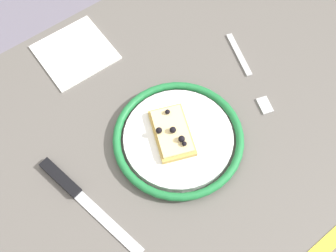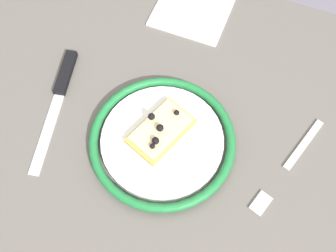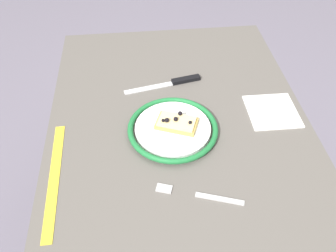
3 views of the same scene
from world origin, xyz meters
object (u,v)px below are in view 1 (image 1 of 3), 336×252
at_px(knife, 73,190).
at_px(napkin, 75,52).
at_px(plate, 178,138).
at_px(pizza_slice_near, 172,132).
at_px(fork, 248,73).
at_px(dining_table, 186,142).

bearing_deg(knife, napkin, -121.64).
bearing_deg(knife, plate, 170.82).
bearing_deg(napkin, pizza_slice_near, 98.42).
bearing_deg(plate, napkin, -80.59).
height_order(plate, fork, plate).
height_order(dining_table, fork, fork).
bearing_deg(napkin, dining_table, 108.08).
distance_m(pizza_slice_near, fork, 0.21).
distance_m(dining_table, plate, 0.11).
distance_m(knife, napkin, 0.30).
height_order(pizza_slice_near, knife, pizza_slice_near).
xyz_separation_m(dining_table, knife, (0.24, -0.01, 0.10)).
distance_m(plate, napkin, 0.29).
height_order(pizza_slice_near, fork, pizza_slice_near).
relative_size(knife, napkin, 1.69).
relative_size(plate, fork, 1.23).
bearing_deg(fork, dining_table, 4.48).
bearing_deg(pizza_slice_near, fork, -173.33).
bearing_deg(dining_table, pizza_slice_near, 14.40).
bearing_deg(napkin, plate, 99.41).
height_order(knife, napkin, knife).
bearing_deg(fork, plate, 9.77).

